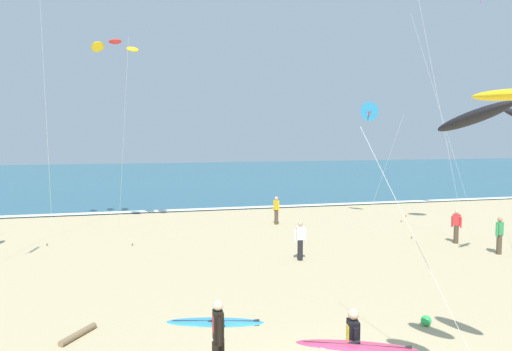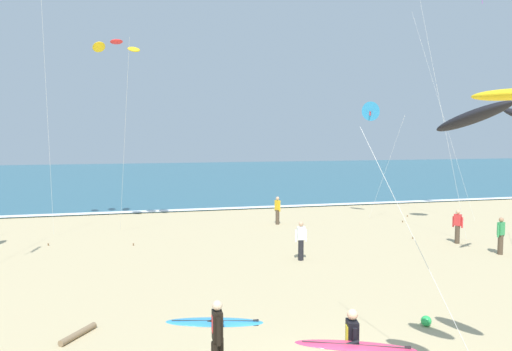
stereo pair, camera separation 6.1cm
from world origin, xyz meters
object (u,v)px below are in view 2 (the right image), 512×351
object	(u,v)px
kite_delta_cobalt_far	(371,112)
bystander_red_top	(458,226)
bystander_green_top	(501,236)
surfer_trailing	(216,329)
kite_arc_scarlet_high	(117,46)
beach_ball	(426,321)
bystander_yellow_top	(277,210)
bystander_white_top	(301,240)
driftwood_log	(78,334)
surfer_third	(354,346)
kite_arc_golden_low	(507,111)

from	to	relation	value
kite_delta_cobalt_far	bystander_red_top	distance (m)	9.43
kite_delta_cobalt_far	bystander_green_top	size ratio (longest dim) A/B	4.45
surfer_trailing	kite_arc_scarlet_high	bearing A→B (deg)	96.19
surfer_trailing	bystander_red_top	distance (m)	16.84
beach_ball	kite_delta_cobalt_far	bearing A→B (deg)	67.41
bystander_yellow_top	bystander_white_top	distance (m)	8.44
beach_ball	kite_arc_scarlet_high	bearing A→B (deg)	115.84
bystander_green_top	driftwood_log	world-z (taller)	bystander_green_top
kite_arc_scarlet_high	bystander_white_top	size ratio (longest dim) A/B	6.26
kite_arc_scarlet_high	bystander_white_top	xyz separation A→B (m)	(7.05, -8.45, -8.80)
beach_ball	surfer_third	bearing A→B (deg)	-139.88
surfer_trailing	beach_ball	size ratio (longest dim) A/B	7.51
surfer_trailing	kite_delta_cobalt_far	xyz separation A→B (m)	(12.70, 17.80, 5.42)
surfer_third	bystander_yellow_top	distance (m)	19.42
bystander_yellow_top	bystander_green_top	bearing A→B (deg)	-53.85
kite_arc_scarlet_high	bystander_green_top	size ratio (longest dim) A/B	6.26
surfer_third	kite_delta_cobalt_far	xyz separation A→B (m)	(10.34, 19.34, 5.42)
surfer_third	beach_ball	xyz separation A→B (m)	(3.53, 2.98, -0.91)
bystander_green_top	beach_ball	xyz separation A→B (m)	(-7.79, -6.44, -0.67)
surfer_trailing	surfer_third	bearing A→B (deg)	-32.96
kite_delta_cobalt_far	kite_arc_scarlet_high	world-z (taller)	kite_arc_scarlet_high
kite_delta_cobalt_far	beach_ball	world-z (taller)	kite_delta_cobalt_far
bystander_white_top	beach_ball	xyz separation A→B (m)	(0.75, -7.66, -0.67)
surfer_third	kite_delta_cobalt_far	distance (m)	22.59
kite_arc_golden_low	bystander_green_top	bearing A→B (deg)	49.43
surfer_trailing	surfer_third	world-z (taller)	same
surfer_third	bystander_green_top	distance (m)	14.73
beach_ball	driftwood_log	world-z (taller)	beach_ball
bystander_red_top	driftwood_log	world-z (taller)	bystander_red_top
surfer_third	driftwood_log	bearing A→B (deg)	139.37
kite_arc_golden_low	bystander_red_top	world-z (taller)	kite_arc_golden_low
kite_delta_cobalt_far	kite_arc_golden_low	size ratio (longest dim) A/B	1.21
kite_arc_golden_low	bystander_white_top	distance (m)	12.68
surfer_trailing	bystander_white_top	bearing A→B (deg)	60.49
kite_delta_cobalt_far	surfer_third	bearing A→B (deg)	-118.13
kite_arc_scarlet_high	kite_arc_golden_low	world-z (taller)	kite_arc_scarlet_high
surfer_trailing	surfer_third	size ratio (longest dim) A/B	0.89
surfer_third	bystander_red_top	world-z (taller)	surfer_third
kite_arc_scarlet_high	bystander_red_top	xyz separation A→B (m)	(15.23, -7.27, -8.80)
kite_arc_scarlet_high	bystander_yellow_top	bearing A→B (deg)	-1.09
kite_arc_scarlet_high	bystander_red_top	size ratio (longest dim) A/B	6.26
kite_delta_cobalt_far	kite_arc_scarlet_high	bearing A→B (deg)	-179.02
kite_arc_golden_low	bystander_red_top	xyz separation A→B (m)	(8.69, 12.96, -4.65)
kite_arc_golden_low	driftwood_log	distance (m)	10.92
kite_delta_cobalt_far	kite_arc_golden_low	world-z (taller)	kite_delta_cobalt_far
bystander_green_top	bystander_white_top	world-z (taller)	same
kite_arc_scarlet_high	bystander_red_top	distance (m)	19.03
kite_delta_cobalt_far	bystander_white_top	world-z (taller)	kite_delta_cobalt_far
kite_arc_golden_low	beach_ball	size ratio (longest dim) A/B	20.86
kite_arc_golden_low	bystander_yellow_top	world-z (taller)	kite_arc_golden_low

